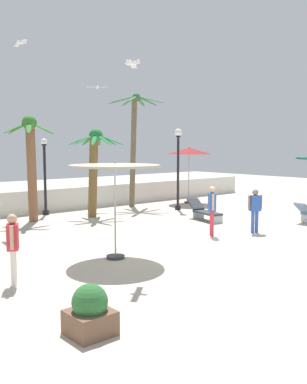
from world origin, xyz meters
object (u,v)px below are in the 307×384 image
guest_1 (212,206)px  guest_3 (13,243)px  palm_tree_0 (31,156)px  lounge_chair_0 (204,211)px  lamp_post_0 (45,175)px  seagull_0 (132,63)px  lamp_post_1 (178,160)px  planter (90,312)px  palm_tree_3 (134,134)px  patio_umbrella_1 (115,172)px  guest_2 (255,207)px  seagull_2 (21,42)px  palm_tree_2 (94,161)px  seagull_1 (97,87)px  patio_umbrella_2 (189,151)px

guest_1 → guest_3: 7.41m
palm_tree_0 → guest_1: size_ratio=2.52×
lounge_chair_0 → guest_1: bearing=-132.7°
lamp_post_0 → seagull_0: 10.02m
lamp_post_1 → guest_3: bearing=-151.3°
guest_3 → lamp_post_1: bearing=28.7°
planter → palm_tree_3: bearing=48.8°
seagull_0 → patio_umbrella_1: bearing=84.0°
guest_2 → guest_1: bearing=156.0°
guest_2 → planter: bearing=-159.9°
guest_1 → seagull_0: (-4.38, -1.19, 4.09)m
guest_3 → planter: bearing=-91.6°
seagull_2 → planter: (-3.33, -9.62, -6.46)m
patio_umbrella_1 → guest_1: size_ratio=1.57×
lamp_post_1 → guest_2: (-1.89, -5.87, -1.45)m
guest_1 → seagull_2: bearing=126.2°
lamp_post_1 → seagull_2: seagull_2 is taller
lounge_chair_0 → guest_2: bearing=-101.7°
lamp_post_0 → patio_umbrella_1: bearing=-104.4°
lamp_post_1 → lounge_chair_0: size_ratio=2.00×
patio_umbrella_1 → palm_tree_2: (3.53, 6.40, 0.06)m
guest_1 → planter: (-7.46, -3.96, -0.66)m
palm_tree_0 → lounge_chair_0: palm_tree_0 is taller
guest_3 → seagull_1: size_ratio=1.62×
lamp_post_0 → planter: lamp_post_0 is taller
lamp_post_1 → seagull_2: 8.77m
seagull_1 → palm_tree_2: bearing=-126.7°
patio_umbrella_1 → guest_3: patio_umbrella_1 is taller
patio_umbrella_2 → palm_tree_0: palm_tree_0 is taller
patio_umbrella_2 → lamp_post_0: size_ratio=0.89×
lamp_post_1 → guest_3: 12.38m
palm_tree_3 → planter: 15.70m
seagull_2 → guest_3: bearing=-116.9°
lounge_chair_0 → planter: (-9.60, -6.28, -0.01)m
patio_umbrella_2 → planter: (-13.06, -10.57, -2.41)m
lamp_post_0 → seagull_2: size_ratio=3.25×
lamp_post_0 → seagull_1: (3.38, 0.79, 4.21)m
palm_tree_2 → lounge_chair_0: (2.89, -3.80, -2.06)m
palm_tree_0 → guest_3: 8.61m
patio_umbrella_1 → guest_2: (5.80, -0.40, -1.46)m
patio_umbrella_1 → seagull_0: (-0.10, -0.91, 2.73)m
patio_umbrella_2 → palm_tree_2: (-6.35, -0.49, -0.34)m
lamp_post_1 → seagull_0: (-7.79, -6.38, 2.74)m
patio_umbrella_1 → seagull_0: bearing=-96.0°
guest_2 → patio_umbrella_2: bearing=60.7°
lounge_chair_0 → patio_umbrella_1: bearing=-158.0°
seagull_0 → patio_umbrella_2: bearing=38.0°
lamp_post_1 → seagull_2: (-7.54, 0.46, 4.45)m
palm_tree_3 → guest_1: (-2.64, -7.59, -2.67)m
guest_3 → seagull_2: bearing=63.1°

